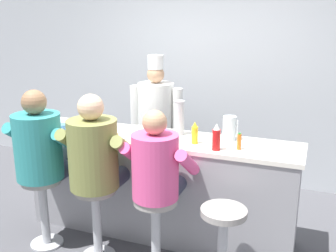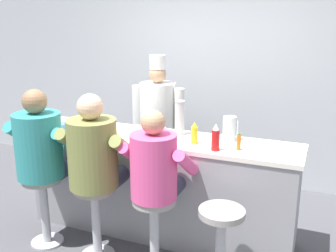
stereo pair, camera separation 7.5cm
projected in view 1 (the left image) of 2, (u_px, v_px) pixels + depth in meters
ground_plane at (148, 246)px, 3.69m from camera, size 20.00×20.00×0.00m
wall_back at (206, 76)px, 5.04m from camera, size 10.00×0.06×2.70m
diner_counter at (159, 185)px, 3.82m from camera, size 2.63×0.58×1.00m
ketchup_bottle_red at (216, 138)px, 3.28m from camera, size 0.07×0.07×0.23m
mustard_bottle_yellow at (195, 133)px, 3.45m from camera, size 0.06×0.06×0.20m
hot_sauce_bottle_orange at (239, 141)px, 3.31m from camera, size 0.04×0.04×0.14m
water_pitcher_clear at (229, 128)px, 3.55m from camera, size 0.14×0.12×0.22m
breakfast_plate at (113, 136)px, 3.65m from camera, size 0.27×0.27×0.05m
cereal_bowl at (62, 126)px, 3.94m from camera, size 0.13×0.13×0.05m
coffee_mug_blue at (106, 127)px, 3.84m from camera, size 0.13×0.09×0.08m
cup_stack_steel at (180, 118)px, 3.70m from camera, size 0.10×0.10×0.33m
napkin_dispenser_chrome at (159, 134)px, 3.56m from camera, size 0.11×0.07×0.12m
diner_seated_teal at (41, 151)px, 3.52m from camera, size 0.63×0.63×1.49m
diner_seated_olive at (96, 158)px, 3.32m from camera, size 0.63×0.63×1.49m
diner_seated_pink at (157, 172)px, 3.14m from camera, size 0.57×0.56×1.40m
empty_stool_round at (223, 235)px, 3.03m from camera, size 0.36×0.36×0.68m
cook_in_whites_near at (156, 119)px, 4.62m from camera, size 0.65×0.42×1.67m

